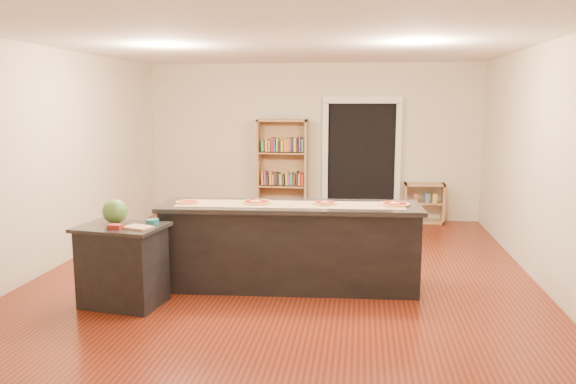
# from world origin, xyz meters

# --- Properties ---
(room) EXTENTS (6.00, 7.00, 2.80)m
(room) POSITION_xyz_m (0.00, 0.00, 1.40)
(room) COLOR beige
(room) RESTS_ON ground
(doorway) EXTENTS (1.40, 0.09, 2.21)m
(doorway) POSITION_xyz_m (0.90, 3.46, 1.20)
(doorway) COLOR black
(doorway) RESTS_ON room
(kitchen_island) EXTENTS (2.95, 0.80, 0.97)m
(kitchen_island) POSITION_xyz_m (0.11, -0.49, 0.49)
(kitchen_island) COLOR black
(kitchen_island) RESTS_ON ground
(side_counter) EXTENTS (0.86, 0.63, 0.85)m
(side_counter) POSITION_xyz_m (-1.55, -1.29, 0.43)
(side_counter) COLOR black
(side_counter) RESTS_ON ground
(bookshelf) EXTENTS (0.90, 0.32, 1.81)m
(bookshelf) POSITION_xyz_m (-0.51, 3.29, 0.90)
(bookshelf) COLOR tan
(bookshelf) RESTS_ON ground
(low_shelf) EXTENTS (0.70, 0.30, 0.70)m
(low_shelf) POSITION_xyz_m (2.02, 3.30, 0.35)
(low_shelf) COLOR tan
(low_shelf) RESTS_ON ground
(waste_bin) EXTENTS (0.27, 0.27, 0.39)m
(waste_bin) POSITION_xyz_m (-0.14, 3.15, 0.20)
(waste_bin) COLOR #5977C7
(waste_bin) RESTS_ON ground
(kraft_paper) EXTENTS (2.58, 0.61, 0.00)m
(kraft_paper) POSITION_xyz_m (0.12, -0.51, 0.97)
(kraft_paper) COLOR tan
(kraft_paper) RESTS_ON kitchen_island
(watermelon) EXTENTS (0.26, 0.26, 0.26)m
(watermelon) POSITION_xyz_m (-1.65, -1.19, 0.98)
(watermelon) COLOR #144214
(watermelon) RESTS_ON side_counter
(cutting_board) EXTENTS (0.32, 0.26, 0.02)m
(cutting_board) POSITION_xyz_m (-1.32, -1.38, 0.86)
(cutting_board) COLOR tan
(cutting_board) RESTS_ON side_counter
(package_red) EXTENTS (0.14, 0.11, 0.05)m
(package_red) POSITION_xyz_m (-1.54, -1.45, 0.88)
(package_red) COLOR maroon
(package_red) RESTS_ON side_counter
(package_teal) EXTENTS (0.14, 0.14, 0.05)m
(package_teal) POSITION_xyz_m (-1.25, -1.18, 0.88)
(package_teal) COLOR #195966
(package_teal) RESTS_ON side_counter
(pizza_a) EXTENTS (0.28, 0.28, 0.02)m
(pizza_a) POSITION_xyz_m (-1.06, -0.58, 0.99)
(pizza_a) COLOR #DC9D54
(pizza_a) RESTS_ON kitchen_island
(pizza_b) EXTENTS (0.34, 0.34, 0.02)m
(pizza_b) POSITION_xyz_m (-0.28, -0.46, 0.99)
(pizza_b) COLOR #DC9D54
(pizza_b) RESTS_ON kitchen_island
(pizza_c) EXTENTS (0.29, 0.29, 0.02)m
(pizza_c) POSITION_xyz_m (0.50, -0.43, 0.99)
(pizza_c) COLOR #DC9D54
(pizza_c) RESTS_ON kitchen_island
(pizza_d) EXTENTS (0.34, 0.34, 0.02)m
(pizza_d) POSITION_xyz_m (1.29, -0.38, 0.99)
(pizza_d) COLOR #DC9D54
(pizza_d) RESTS_ON kitchen_island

